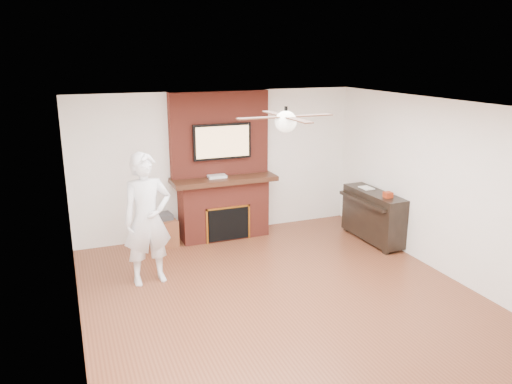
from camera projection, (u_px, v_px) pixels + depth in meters
name	position (u px, v px, depth m)	size (l,w,h in m)	color
room_shell	(284.00, 208.00, 6.20)	(5.36, 5.86, 2.86)	#5E2F1B
fireplace	(222.00, 181.00, 8.55)	(1.78, 0.64, 2.50)	maroon
tv	(222.00, 141.00, 8.33)	(1.00, 0.08, 0.60)	black
ceiling_fan	(286.00, 121.00, 5.91)	(1.21, 1.21, 0.31)	black
person	(147.00, 219.00, 6.79)	(0.68, 0.45, 1.84)	white
side_table	(161.00, 231.00, 8.30)	(0.52, 0.52, 0.54)	brown
piano	(373.00, 215.00, 8.44)	(0.52, 1.33, 0.95)	black
cable_box	(217.00, 176.00, 8.39)	(0.31, 0.18, 0.04)	silver
candle_orange	(216.00, 236.00, 8.60)	(0.07, 0.07, 0.12)	#BC4016
candle_green	(228.00, 238.00, 8.58)	(0.07, 0.07, 0.08)	#2C6F2C
candle_cream	(226.00, 235.00, 8.65)	(0.08, 0.08, 0.12)	beige
candle_blue	(235.00, 235.00, 8.69)	(0.06, 0.06, 0.08)	#324898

